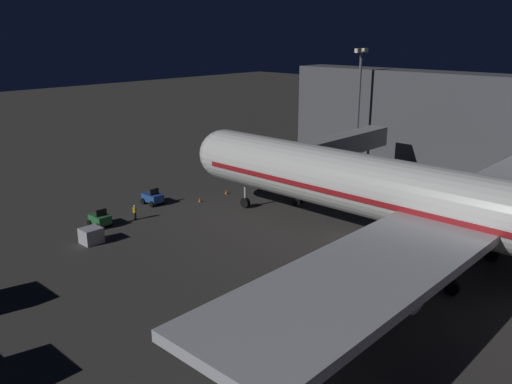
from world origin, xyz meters
name	(u,v)px	position (x,y,z in m)	size (l,w,h in m)	color
ground_plane	(352,240)	(0.00, 0.00, 0.00)	(320.00, 320.00, 0.00)	#383533
airliner_at_gate	(482,213)	(0.00, 11.99, 5.67)	(56.14, 67.20, 20.36)	silver
jet_bridge	(329,148)	(-11.11, -10.88, 5.81)	(20.53, 3.40, 7.34)	#9E9E99
apron_floodlight_mast	(359,99)	(-25.50, -16.06, 10.09)	(2.90, 0.50, 17.32)	#59595E
baggage_tug_lead	(153,198)	(6.53, -23.53, 0.78)	(1.86, 2.47, 1.95)	#234C9E
pushback_tug	(100,219)	(14.79, -21.45, 0.78)	(1.86, 2.27, 1.95)	#287038
baggage_container_near_belt	(91,235)	(17.83, -18.03, 0.76)	(1.87, 1.73, 1.52)	#B7BABF
ground_crew_by_belt_loader	(135,212)	(11.15, -20.46, 0.93)	(0.40, 0.40, 1.69)	black
traffic_cone_nose_port	(226,192)	(-2.20, -20.07, 0.28)	(0.36, 0.36, 0.55)	orange
traffic_cone_nose_starboard	(200,200)	(2.20, -20.07, 0.28)	(0.36, 0.36, 0.55)	orange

